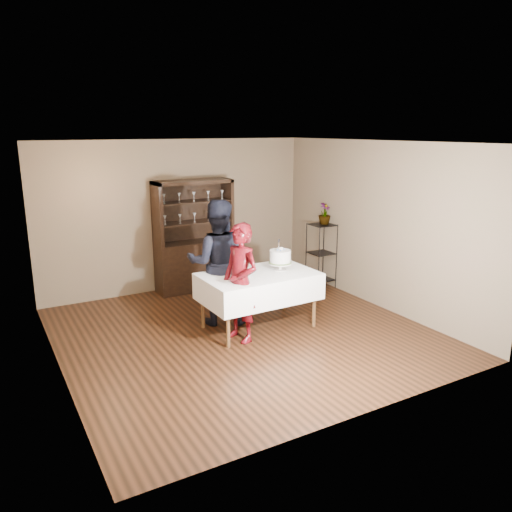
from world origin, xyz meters
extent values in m
plane|color=black|center=(0.00, 0.00, 0.00)|extent=(5.00, 5.00, 0.00)
plane|color=silver|center=(0.00, 0.00, 2.70)|extent=(5.00, 5.00, 0.00)
cube|color=brown|center=(0.00, 2.50, 1.35)|extent=(5.00, 0.02, 2.70)
cube|color=brown|center=(-2.50, 0.00, 1.35)|extent=(0.02, 5.00, 2.70)
cube|color=brown|center=(2.50, 0.00, 1.35)|extent=(0.02, 5.00, 2.70)
cube|color=black|center=(0.20, 2.24, 0.45)|extent=(1.40, 0.48, 0.90)
cube|color=black|center=(0.20, 2.46, 1.45)|extent=(1.40, 0.03, 1.10)
cube|color=black|center=(0.20, 2.24, 1.97)|extent=(1.40, 0.48, 0.06)
cube|color=black|center=(0.20, 2.24, 1.25)|extent=(1.28, 0.42, 0.02)
cube|color=black|center=(0.20, 2.24, 1.62)|extent=(1.28, 0.42, 0.02)
cylinder|color=black|center=(2.08, 1.00, 0.60)|extent=(0.02, 0.02, 1.20)
cylinder|color=black|center=(2.48, 1.00, 0.60)|extent=(0.02, 0.02, 1.20)
cylinder|color=black|center=(2.08, 1.40, 0.60)|extent=(0.02, 0.02, 1.20)
cylinder|color=black|center=(2.48, 1.40, 0.60)|extent=(0.02, 0.02, 1.20)
cube|color=black|center=(2.28, 1.20, 0.15)|extent=(0.40, 0.40, 0.02)
cube|color=black|center=(2.28, 1.20, 0.65)|extent=(0.40, 0.40, 0.01)
cube|color=black|center=(2.28, 1.20, 1.18)|extent=(0.40, 0.40, 0.02)
cube|color=white|center=(0.30, 0.07, 0.64)|extent=(1.68, 1.05, 0.38)
cylinder|color=#53371E|center=(-0.42, -0.34, 0.39)|extent=(0.06, 0.06, 0.79)
cylinder|color=#53371E|center=(1.02, -0.32, 0.39)|extent=(0.06, 0.06, 0.79)
cylinder|color=#53371E|center=(-0.43, 0.46, 0.39)|extent=(0.06, 0.06, 0.79)
cylinder|color=#53371E|center=(1.01, 0.48, 0.39)|extent=(0.06, 0.06, 0.79)
imported|color=#360411|center=(-0.14, -0.18, 0.83)|extent=(0.55, 0.69, 1.66)
imported|color=black|center=(-0.13, 0.57, 0.94)|extent=(1.13, 1.04, 1.88)
cylinder|color=beige|center=(0.67, 0.07, 0.84)|extent=(0.19, 0.19, 0.01)
cylinder|color=beige|center=(0.67, 0.07, 0.88)|extent=(0.05, 0.05, 0.10)
cylinder|color=beige|center=(0.67, 0.07, 0.94)|extent=(0.35, 0.35, 0.01)
cylinder|color=#46602E|center=(0.67, 0.07, 0.95)|extent=(0.34, 0.34, 0.02)
cylinder|color=silver|center=(0.67, 0.07, 1.04)|extent=(0.38, 0.38, 0.19)
sphere|color=#5F80CC|center=(0.70, 0.07, 1.15)|extent=(0.02, 0.02, 0.02)
cube|color=silver|center=(0.63, 0.05, 1.20)|extent=(0.02, 0.02, 0.13)
cube|color=black|center=(0.63, 0.05, 1.29)|extent=(0.02, 0.02, 0.05)
cylinder|color=beige|center=(0.01, 0.03, 0.84)|extent=(0.24, 0.24, 0.01)
cylinder|color=beige|center=(0.09, 0.26, 0.84)|extent=(0.24, 0.24, 0.01)
imported|color=#46602E|center=(2.32, 1.20, 1.38)|extent=(0.28, 0.28, 0.39)
camera|label=1|loc=(-3.18, -5.96, 2.88)|focal=35.00mm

